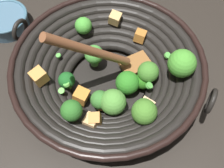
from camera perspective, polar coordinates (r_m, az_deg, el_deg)
name	(u,v)px	position (r m, az deg, el deg)	size (l,w,h in m)	color
ground_plane	(108,84)	(0.67, -0.74, 0.00)	(4.00, 4.00, 0.00)	#28231E
wok	(109,71)	(0.62, -0.59, 2.71)	(0.44, 0.43, 0.24)	black
prep_bowl	(6,21)	(0.82, -21.07, 12.10)	(0.12, 0.12, 0.05)	slate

